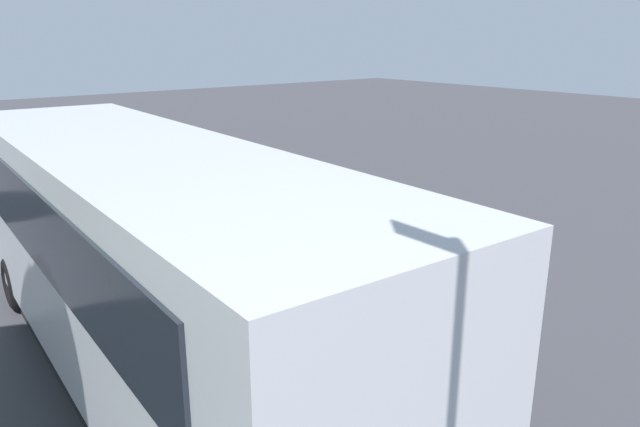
% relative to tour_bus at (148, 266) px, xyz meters
% --- Properties ---
extents(ground_plane, '(80.00, 80.00, 0.00)m').
position_rel_tour_bus_xyz_m(ground_plane, '(1.87, -4.18, -1.64)').
color(ground_plane, '#38383D').
extents(tour_bus, '(9.93, 2.86, 3.25)m').
position_rel_tour_bus_xyz_m(tour_bus, '(0.00, 0.00, 0.00)').
color(tour_bus, '#B7BABF').
rests_on(tour_bus, ground_plane).
extents(spectator_far_left, '(0.57, 0.32, 1.80)m').
position_rel_tour_bus_xyz_m(spectator_far_left, '(-2.11, -3.10, -0.57)').
color(spectator_far_left, black).
rests_on(spectator_far_left, ground_plane).
extents(spectator_left, '(0.58, 0.36, 1.72)m').
position_rel_tour_bus_xyz_m(spectator_left, '(-0.80, -2.90, -0.63)').
color(spectator_left, black).
rests_on(spectator_left, ground_plane).
extents(spectator_centre, '(0.58, 0.37, 1.67)m').
position_rel_tour_bus_xyz_m(spectator_centre, '(0.40, -2.76, -0.65)').
color(spectator_centre, '#473823').
rests_on(spectator_centre, ground_plane).
extents(spectator_right, '(0.58, 0.37, 1.75)m').
position_rel_tour_bus_xyz_m(spectator_right, '(1.59, -2.81, -0.60)').
color(spectator_right, black).
rests_on(spectator_right, ground_plane).
extents(spectator_far_right, '(0.57, 0.33, 1.66)m').
position_rel_tour_bus_xyz_m(spectator_far_right, '(2.56, -3.13, -0.65)').
color(spectator_far_right, '#473823').
rests_on(spectator_far_right, ground_plane).
extents(parked_motorcycle_silver, '(2.04, 0.67, 0.99)m').
position_rel_tour_bus_xyz_m(parked_motorcycle_silver, '(3.91, -2.10, -1.16)').
color(parked_motorcycle_silver, black).
rests_on(parked_motorcycle_silver, ground_plane).
extents(parked_motorcycle_dark, '(2.05, 0.58, 0.99)m').
position_rel_tour_bus_xyz_m(parked_motorcycle_dark, '(1.47, -2.16, -1.16)').
color(parked_motorcycle_dark, black).
rests_on(parked_motorcycle_dark, ground_plane).
extents(parked_motorcycle_blue, '(2.04, 0.66, 0.99)m').
position_rel_tour_bus_xyz_m(parked_motorcycle_blue, '(-1.32, -2.07, -1.16)').
color(parked_motorcycle_blue, black).
rests_on(parked_motorcycle_blue, ground_plane).
extents(stunt_motorcycle, '(2.05, 0.65, 1.23)m').
position_rel_tour_bus_xyz_m(stunt_motorcycle, '(6.04, -6.56, -1.03)').
color(stunt_motorcycle, black).
rests_on(stunt_motorcycle, ground_plane).
extents(bay_line_a, '(0.25, 3.96, 0.01)m').
position_rel_tour_bus_xyz_m(bay_line_a, '(-0.92, -4.42, -1.64)').
color(bay_line_a, white).
rests_on(bay_line_a, ground_plane).
extents(bay_line_b, '(0.27, 4.69, 0.01)m').
position_rel_tour_bus_xyz_m(bay_line_b, '(1.84, -4.42, -1.64)').
color(bay_line_b, white).
rests_on(bay_line_b, ground_plane).
extents(bay_line_c, '(0.28, 4.84, 0.01)m').
position_rel_tour_bus_xyz_m(bay_line_c, '(4.60, -4.42, -1.64)').
color(bay_line_c, white).
rests_on(bay_line_c, ground_plane).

